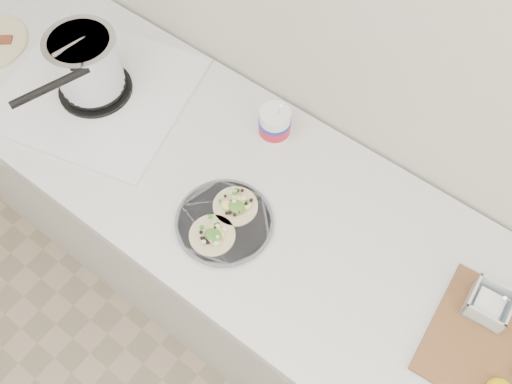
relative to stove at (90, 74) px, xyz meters
The scene contains 4 objects.
counter 0.80m from the stove, ahead, with size 2.44×0.66×0.90m.
stove is the anchor object (origin of this frame).
taco_plate 0.61m from the stove, 11.00° to the right, with size 0.26×0.26×0.04m.
tub 0.56m from the stove, 20.44° to the left, with size 0.09×0.09×0.21m.
Camera 1 is at (0.49, 0.79, 2.24)m, focal length 40.00 mm.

